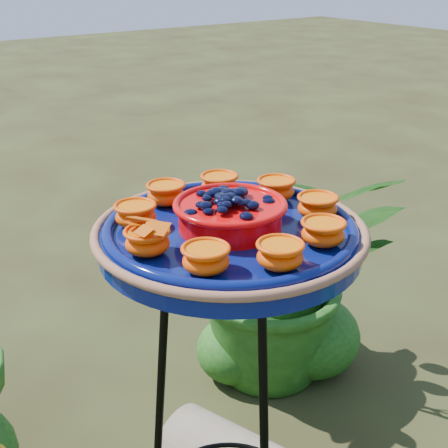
{
  "coord_description": "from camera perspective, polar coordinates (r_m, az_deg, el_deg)",
  "views": [
    {
      "loc": [
        0.85,
        -0.57,
        1.36
      ],
      "look_at": [
        0.09,
        -0.02,
        0.95
      ],
      "focal_mm": 50.0,
      "sensor_mm": 36.0,
      "label": 1
    }
  ],
  "objects": [
    {
      "name": "shrub_back_left",
      "position": [
        2.08,
        5.2,
        -3.93
      ],
      "size": [
        0.91,
        0.94,
        0.8
      ],
      "primitive_type": "imported",
      "rotation": [
        0.0,
        0.0,
        1.02
      ],
      "color": "#184612",
      "rests_on": "ground"
    },
    {
      "name": "tripod_stand",
      "position": [
        1.27,
        0.48,
        -16.72
      ],
      "size": [
        0.42,
        0.42,
        0.89
      ],
      "rotation": [
        0.0,
        0.0,
        0.37
      ],
      "color": "black",
      "rests_on": "ground"
    },
    {
      "name": "feeder_dish",
      "position": [
        1.06,
        0.55,
        -0.5
      ],
      "size": [
        0.58,
        0.58,
        0.11
      ],
      "rotation": [
        0.0,
        0.0,
        0.37
      ],
      "color": "#07135B",
      "rests_on": "tripod_stand"
    }
  ]
}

